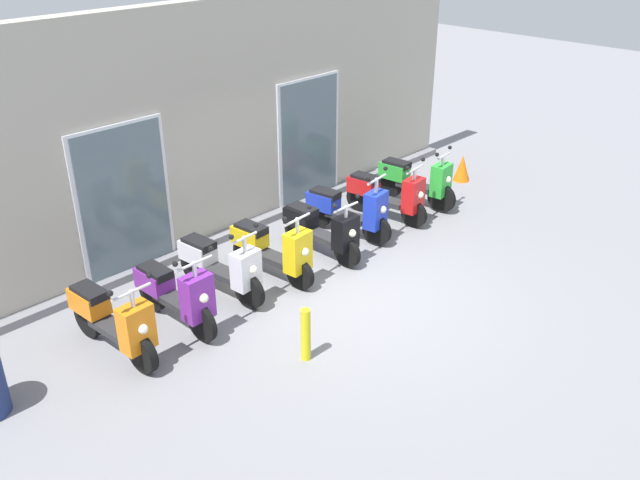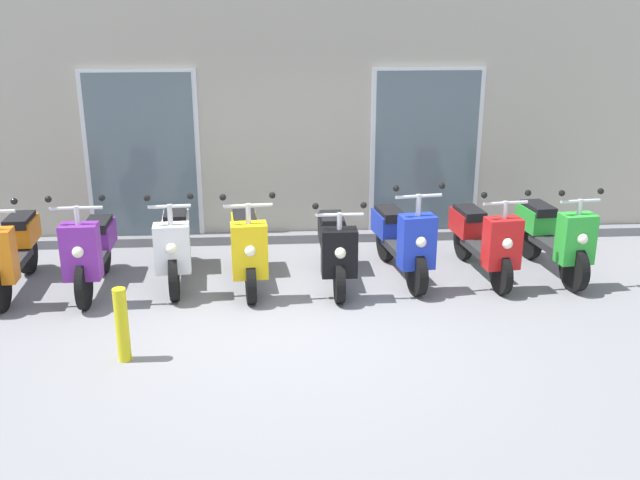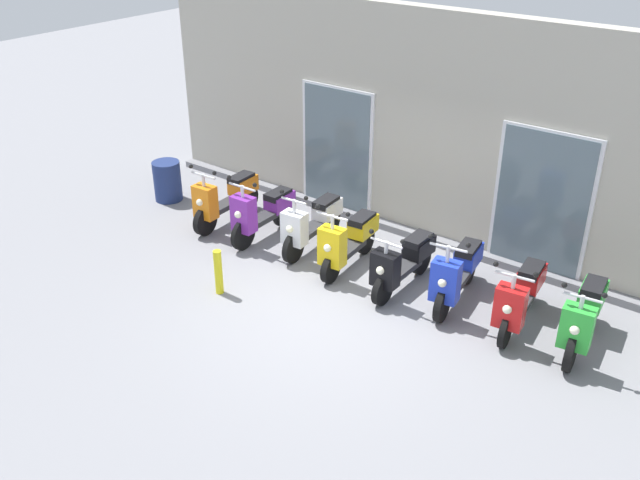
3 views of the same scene
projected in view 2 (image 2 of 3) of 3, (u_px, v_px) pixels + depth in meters
The scene contains 11 objects.
ground_plane at pixel (295, 325), 7.22m from camera, with size 40.00×40.00×0.00m, color gray.
storefront_facade at pixel (285, 105), 9.35m from camera, with size 11.25×0.50×3.74m.
scooter_orange at pixel (11, 251), 7.92m from camera, with size 0.59×1.63×1.21m.
scooter_purple at pixel (92, 249), 7.94m from camera, with size 0.60×1.59×1.23m.
scooter_white at pixel (175, 243), 8.19m from camera, with size 0.51×1.62×1.18m.
scooter_yellow at pixel (247, 246), 8.08m from camera, with size 0.58×1.53×1.22m.
scooter_black at pixel (335, 246), 8.14m from camera, with size 0.58×1.56×1.11m.
scooter_blue at pixel (401, 239), 8.33m from camera, with size 0.62×1.65×1.26m.
scooter_red at pixel (483, 238), 8.36m from camera, with size 0.57×1.61×1.17m.
scooter_green at pixel (553, 235), 8.42m from camera, with size 0.55×1.61×1.17m.
curb_bollard at pixel (122, 325), 6.40m from camera, with size 0.12×0.12×0.70m, color yellow.
Camera 2 is at (-0.21, -6.57, 3.11)m, focal length 40.10 mm.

